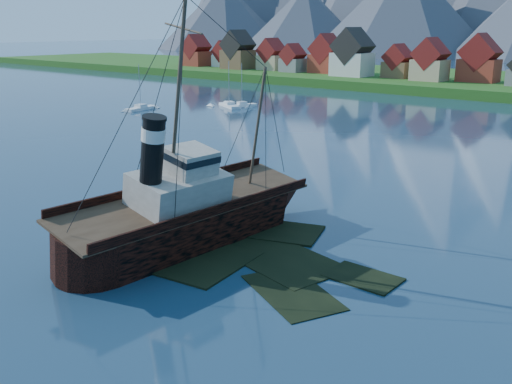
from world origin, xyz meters
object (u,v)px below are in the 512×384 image
Objects in this scene: sailboat_a at (141,109)px; sailboat_b at (242,106)px; tugboat_wreck at (197,210)px; sailboat_c at (229,106)px.

sailboat_a is 1.01× the size of sailboat_b.
tugboat_wreck is 96.38m from sailboat_c.
sailboat_b is 3.36m from sailboat_c.
sailboat_a is at bearing 169.82° from sailboat_c.
tugboat_wreck is 94.20m from sailboat_a.
sailboat_b is at bearing 131.61° from tugboat_wreck.
sailboat_c is at bearing -114.63° from sailboat_b.
sailboat_b is at bearing 43.36° from sailboat_a.
tugboat_wreck reaches higher than sailboat_b.
tugboat_wreck reaches higher than sailboat_a.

